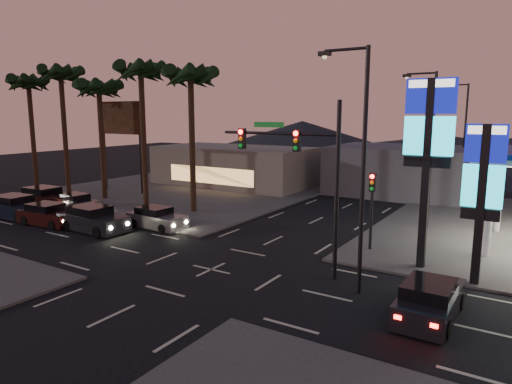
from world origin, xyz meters
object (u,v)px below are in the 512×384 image
Objects in this scene: car_lane_b_rear at (45,198)px; suv_station at (430,300)px; car_lane_a_rear at (15,207)px; pylon_sign_short at (483,180)px; pylon_sign_tall at (429,136)px; car_lane_b_mid at (76,203)px; traffic_signal_mast at (302,162)px; car_lane_a_front at (93,220)px; car_lane_b_front at (157,218)px; car_lane_a_mid at (48,215)px.

suv_station is (30.07, -4.38, -0.11)m from car_lane_b_rear.
pylon_sign_short is at bearing 6.13° from car_lane_a_rear.
car_lane_b_mid is at bearing -179.00° from pylon_sign_tall.
pylon_sign_tall is 1.76× the size of car_lane_a_rear.
traffic_signal_mast reaches higher than car_lane_a_rear.
car_lane_a_front is 9.59m from car_lane_b_rear.
car_lane_b_rear is at bearing 113.11° from car_lane_a_rear.
traffic_signal_mast is at bearing -12.24° from car_lane_b_front.
car_lane_b_mid is at bearing 178.86° from pylon_sign_short.
pylon_sign_short is 28.20m from car_lane_b_mid.
car_lane_a_mid is 1.05× the size of suv_station.
car_lane_a_mid is (-3.93, -0.53, -0.07)m from car_lane_a_front.
traffic_signal_mast reaches higher than car_lane_b_mid.
pylon_sign_tall is 1.82× the size of car_lane_a_front.
suv_station is (24.79, -1.17, -0.00)m from car_lane_a_mid.
traffic_signal_mast is at bearing 163.38° from suv_station.
traffic_signal_mast is at bearing 1.73° from car_lane_a_rear.
pylon_sign_short is at bearing 77.12° from suv_station.
pylon_sign_short is 1.41× the size of car_lane_a_front.
car_lane_a_rear is at bearing -163.24° from car_lane_b_front.
traffic_signal_mast is 1.85× the size of suv_station.
car_lane_a_mid is at bearing -60.70° from car_lane_b_mid.
traffic_signal_mast is 1.54× the size of car_lane_b_rear.
pylon_sign_tall is 1.29× the size of pylon_sign_short.
pylon_sign_tall is 24.35m from car_lane_a_mid.
suv_station is (26.91, -4.93, 0.04)m from car_lane_b_mid.
car_lane_a_mid is 7.54m from car_lane_b_front.
car_lane_b_mid is at bearing 176.66° from car_lane_b_front.
car_lane_a_front is (-21.87, -2.68, -3.91)m from pylon_sign_short.
car_lane_a_front reaches higher than car_lane_b_front.
car_lane_b_rear is 1.20× the size of suv_station.
car_lane_a_front is at bearing -173.00° from pylon_sign_short.
traffic_signal_mast is at bearing -8.45° from car_lane_b_mid.
pylon_sign_short is at bearing -21.80° from pylon_sign_tall.
car_lane_b_front is (-18.99, 0.04, -4.02)m from pylon_sign_short.
pylon_sign_tall is 20.51m from car_lane_a_front.
car_lane_a_rear is 3.47m from car_lane_b_rear.
pylon_sign_tall reaches higher than car_lane_b_rear.
car_lane_b_rear is at bearing -179.83° from car_lane_b_front.
car_lane_a_mid is (-23.29, -4.21, -5.72)m from pylon_sign_tall.
car_lane_b_rear is (-31.07, 0.00, -3.88)m from pylon_sign_short.
car_lane_b_front is at bearing 16.76° from car_lane_a_rear.
car_lane_b_mid is (-20.66, 3.07, -4.60)m from traffic_signal_mast.
pylon_sign_tall is 1.73× the size of car_lane_b_rear.
pylon_sign_tall reaches higher than car_lane_b_front.
pylon_sign_short is 1.54× the size of car_lane_a_mid.
car_lane_a_front is at bearing -169.23° from pylon_sign_tall.
suv_station is (6.24, -1.86, -4.56)m from traffic_signal_mast.
car_lane_b_rear is at bearing -178.00° from pylon_sign_tall.
pylon_sign_short is 1.63× the size of car_lane_b_front.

